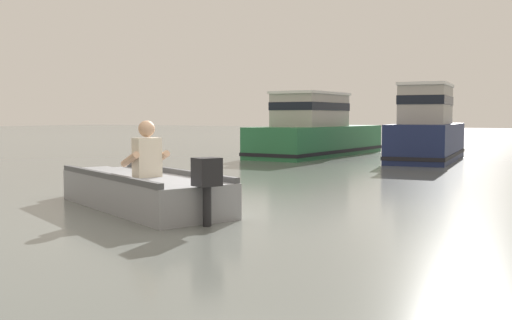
{
  "coord_description": "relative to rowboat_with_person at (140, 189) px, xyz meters",
  "views": [
    {
      "loc": [
        3.82,
        -6.75,
        1.24
      ],
      "look_at": [
        -0.67,
        1.54,
        0.55
      ],
      "focal_mm": 41.72,
      "sensor_mm": 36.0,
      "label": 1
    }
  ],
  "objects": [
    {
      "name": "moored_boat_navy",
      "position": [
        1.48,
        10.76,
        0.55
      ],
      "size": [
        1.91,
        5.06,
        2.15
      ],
      "color": "#19234C",
      "rests_on": "ground"
    },
    {
      "name": "moored_boat_green",
      "position": [
        -2.09,
        11.23,
        0.49
      ],
      "size": [
        2.31,
        6.48,
        1.99
      ],
      "color": "#287042",
      "rests_on": "ground"
    },
    {
      "name": "rowboat_with_person",
      "position": [
        0.0,
        0.0,
        0.0
      ],
      "size": [
        3.54,
        2.31,
        1.19
      ],
      "color": "gray",
      "rests_on": "ground"
    },
    {
      "name": "ground_plane",
      "position": [
        1.4,
        0.43,
        -0.25
      ],
      "size": [
        120.0,
        120.0,
        0.0
      ],
      "primitive_type": "plane",
      "color": "slate"
    }
  ]
}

